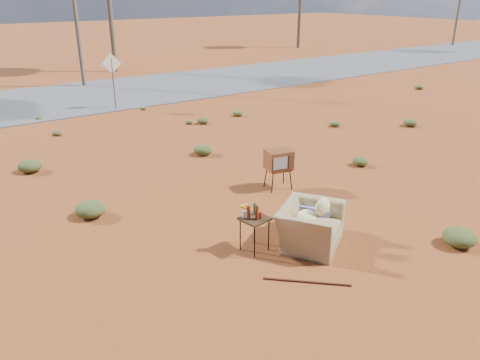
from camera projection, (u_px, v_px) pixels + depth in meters
ground at (274, 239)px, 9.04m from camera, size 140.00×140.00×0.00m
highway at (57, 100)px, 20.40m from camera, size 140.00×7.00×0.04m
armchair at (311, 219)px, 8.73m from camera, size 1.56×1.50×1.05m
tv_unit at (279, 160)px, 11.08m from camera, size 0.68×0.60×0.96m
side_table at (252, 217)px, 8.39m from camera, size 0.52×0.52×0.94m
rusty_bar at (307, 282)px, 7.67m from camera, size 1.08×1.02×0.04m
road_sign at (112, 71)px, 18.37m from camera, size 0.78×0.06×2.19m
scrub_patch at (140, 173)px, 11.89m from camera, size 17.49×8.07×0.33m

